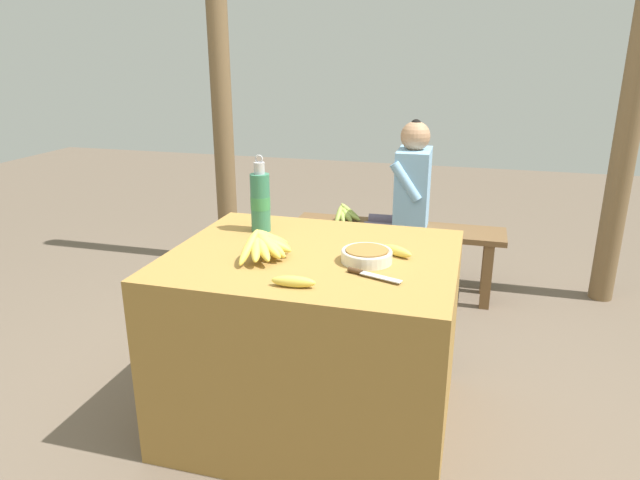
{
  "coord_description": "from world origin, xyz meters",
  "views": [
    {
      "loc": [
        0.6,
        -2.06,
        1.54
      ],
      "look_at": [
        0.01,
        0.05,
        0.81
      ],
      "focal_mm": 32.0,
      "sensor_mm": 36.0,
      "label": 1
    }
  ],
  "objects_px": {
    "serving_bowl": "(367,255)",
    "water_bottle": "(260,201)",
    "seated_vendor": "(405,196)",
    "banana_bunch_green": "(346,213)",
    "loose_banana_side": "(397,251)",
    "knife": "(366,274)",
    "support_post_near": "(221,85)",
    "loose_banana_front": "(293,282)",
    "wooden_bench": "(397,238)",
    "banana_bunch_ripe": "(265,243)",
    "support_post_far": "(634,92)"
  },
  "relations": [
    {
      "from": "loose_banana_front",
      "to": "support_post_far",
      "type": "height_order",
      "value": "support_post_far"
    },
    {
      "from": "serving_bowl",
      "to": "loose_banana_front",
      "type": "height_order",
      "value": "serving_bowl"
    },
    {
      "from": "serving_bowl",
      "to": "seated_vendor",
      "type": "relative_size",
      "value": 0.17
    },
    {
      "from": "loose_banana_side",
      "to": "support_post_near",
      "type": "relative_size",
      "value": 0.05
    },
    {
      "from": "serving_bowl",
      "to": "knife",
      "type": "height_order",
      "value": "serving_bowl"
    },
    {
      "from": "banana_bunch_green",
      "to": "seated_vendor",
      "type": "bearing_deg",
      "value": -4.86
    },
    {
      "from": "banana_bunch_ripe",
      "to": "support_post_near",
      "type": "height_order",
      "value": "support_post_near"
    },
    {
      "from": "water_bottle",
      "to": "serving_bowl",
      "type": "bearing_deg",
      "value": -26.3
    },
    {
      "from": "seated_vendor",
      "to": "banana_bunch_green",
      "type": "height_order",
      "value": "seated_vendor"
    },
    {
      "from": "serving_bowl",
      "to": "water_bottle",
      "type": "distance_m",
      "value": 0.6
    },
    {
      "from": "wooden_bench",
      "to": "seated_vendor",
      "type": "bearing_deg",
      "value": -37.62
    },
    {
      "from": "banana_bunch_ripe",
      "to": "support_post_far",
      "type": "bearing_deg",
      "value": 48.79
    },
    {
      "from": "loose_banana_side",
      "to": "wooden_bench",
      "type": "xyz_separation_m",
      "value": [
        -0.19,
        1.43,
        -0.42
      ]
    },
    {
      "from": "banana_bunch_ripe",
      "to": "seated_vendor",
      "type": "bearing_deg",
      "value": 77.71
    },
    {
      "from": "knife",
      "to": "seated_vendor",
      "type": "xyz_separation_m",
      "value": [
        -0.07,
        1.64,
        -0.12
      ]
    },
    {
      "from": "water_bottle",
      "to": "support_post_near",
      "type": "distance_m",
      "value": 1.79
    },
    {
      "from": "banana_bunch_ripe",
      "to": "loose_banana_side",
      "type": "distance_m",
      "value": 0.52
    },
    {
      "from": "loose_banana_side",
      "to": "seated_vendor",
      "type": "bearing_deg",
      "value": 96.02
    },
    {
      "from": "loose_banana_side",
      "to": "seated_vendor",
      "type": "xyz_separation_m",
      "value": [
        -0.15,
        1.4,
        -0.13
      ]
    },
    {
      "from": "serving_bowl",
      "to": "water_bottle",
      "type": "relative_size",
      "value": 0.57
    },
    {
      "from": "seated_vendor",
      "to": "banana_bunch_green",
      "type": "bearing_deg",
      "value": -6.3
    },
    {
      "from": "water_bottle",
      "to": "banana_bunch_green",
      "type": "xyz_separation_m",
      "value": [
        0.1,
        1.27,
        -0.39
      ]
    },
    {
      "from": "seated_vendor",
      "to": "support_post_far",
      "type": "relative_size",
      "value": 0.44
    },
    {
      "from": "loose_banana_front",
      "to": "knife",
      "type": "bearing_deg",
      "value": 36.23
    },
    {
      "from": "banana_bunch_ripe",
      "to": "serving_bowl",
      "type": "distance_m",
      "value": 0.39
    },
    {
      "from": "serving_bowl",
      "to": "knife",
      "type": "xyz_separation_m",
      "value": [
        0.03,
        -0.15,
        -0.02
      ]
    },
    {
      "from": "water_bottle",
      "to": "wooden_bench",
      "type": "relative_size",
      "value": 0.25
    },
    {
      "from": "seated_vendor",
      "to": "water_bottle",
      "type": "bearing_deg",
      "value": 67.03
    },
    {
      "from": "loose_banana_side",
      "to": "banana_bunch_green",
      "type": "xyz_separation_m",
      "value": [
        -0.54,
        1.43,
        -0.27
      ]
    },
    {
      "from": "water_bottle",
      "to": "banana_bunch_green",
      "type": "relative_size",
      "value": 1.35
    },
    {
      "from": "water_bottle",
      "to": "knife",
      "type": "xyz_separation_m",
      "value": [
        0.56,
        -0.41,
        -0.13
      ]
    },
    {
      "from": "loose_banana_front",
      "to": "wooden_bench",
      "type": "bearing_deg",
      "value": 86.77
    },
    {
      "from": "banana_bunch_ripe",
      "to": "support_post_far",
      "type": "height_order",
      "value": "support_post_far"
    },
    {
      "from": "banana_bunch_ripe",
      "to": "banana_bunch_green",
      "type": "relative_size",
      "value": 1.14
    },
    {
      "from": "wooden_bench",
      "to": "serving_bowl",
      "type": "bearing_deg",
      "value": -86.64
    },
    {
      "from": "seated_vendor",
      "to": "banana_bunch_green",
      "type": "relative_size",
      "value": 4.51
    },
    {
      "from": "water_bottle",
      "to": "wooden_bench",
      "type": "bearing_deg",
      "value": 70.69
    },
    {
      "from": "seated_vendor",
      "to": "support_post_near",
      "type": "xyz_separation_m",
      "value": [
        -1.36,
        0.28,
        0.65
      ]
    },
    {
      "from": "banana_bunch_green",
      "to": "support_post_near",
      "type": "relative_size",
      "value": 0.1
    },
    {
      "from": "seated_vendor",
      "to": "support_post_far",
      "type": "bearing_deg",
      "value": -169.07
    },
    {
      "from": "banana_bunch_ripe",
      "to": "knife",
      "type": "xyz_separation_m",
      "value": [
        0.42,
        -0.08,
        -0.05
      ]
    },
    {
      "from": "serving_bowl",
      "to": "water_bottle",
      "type": "height_order",
      "value": "water_bottle"
    },
    {
      "from": "loose_banana_side",
      "to": "banana_bunch_green",
      "type": "relative_size",
      "value": 0.56
    },
    {
      "from": "loose_banana_front",
      "to": "wooden_bench",
      "type": "distance_m",
      "value": 1.89
    },
    {
      "from": "seated_vendor",
      "to": "wooden_bench",
      "type": "bearing_deg",
      "value": -39.05
    },
    {
      "from": "knife",
      "to": "banana_bunch_green",
      "type": "xyz_separation_m",
      "value": [
        -0.46,
        1.68,
        -0.26
      ]
    },
    {
      "from": "banana_bunch_ripe",
      "to": "water_bottle",
      "type": "height_order",
      "value": "water_bottle"
    },
    {
      "from": "banana_bunch_ripe",
      "to": "support_post_near",
      "type": "xyz_separation_m",
      "value": [
        -1.02,
        1.84,
        0.48
      ]
    },
    {
      "from": "banana_bunch_ripe",
      "to": "banana_bunch_green",
      "type": "distance_m",
      "value": 1.63
    },
    {
      "from": "banana_bunch_ripe",
      "to": "wooden_bench",
      "type": "height_order",
      "value": "banana_bunch_ripe"
    }
  ]
}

